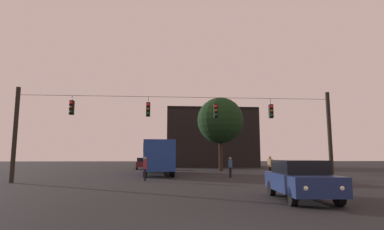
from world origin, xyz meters
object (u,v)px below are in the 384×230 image
at_px(car_near_right, 300,179).
at_px(tree_left_silhouette, 220,121).
at_px(pedestrian_crossing_center, 270,166).
at_px(pedestrian_crossing_right, 230,166).
at_px(pedestrian_crossing_left, 145,167).
at_px(city_bus, 158,154).
at_px(car_far_left, 143,163).

distance_m(car_near_right, tree_left_silhouette, 24.85).
distance_m(pedestrian_crossing_center, pedestrian_crossing_right, 3.15).
distance_m(car_near_right, pedestrian_crossing_left, 12.01).
bearing_deg(car_near_right, pedestrian_crossing_left, 123.93).
bearing_deg(pedestrian_crossing_right, pedestrian_crossing_center, -11.08).
distance_m(car_near_right, pedestrian_crossing_center, 12.70).
height_order(pedestrian_crossing_center, pedestrian_crossing_right, pedestrian_crossing_center).
relative_size(city_bus, pedestrian_crossing_left, 6.78).
height_order(car_far_left, pedestrian_crossing_right, pedestrian_crossing_right).
xyz_separation_m(pedestrian_crossing_left, tree_left_silhouette, (7.78, 14.32, 5.01)).
bearing_deg(pedestrian_crossing_right, car_far_left, 116.06).
relative_size(car_far_left, pedestrian_crossing_left, 2.72).
bearing_deg(car_far_left, pedestrian_crossing_right, -63.94).
bearing_deg(car_near_right, city_bus, 108.90).
height_order(car_near_right, pedestrian_crossing_left, pedestrian_crossing_left).
distance_m(city_bus, pedestrian_crossing_right, 7.69).
xyz_separation_m(car_near_right, car_far_left, (-8.41, 29.92, 0.00)).
xyz_separation_m(city_bus, pedestrian_crossing_left, (-0.64, -7.75, -0.94)).
relative_size(car_near_right, tree_left_silhouette, 0.51).
distance_m(city_bus, tree_left_silhouette, 10.53).
height_order(car_near_right, pedestrian_crossing_right, pedestrian_crossing_right).
relative_size(car_far_left, pedestrian_crossing_right, 2.76).
xyz_separation_m(car_far_left, pedestrian_crossing_right, (8.30, -16.97, 0.11)).
distance_m(pedestrian_crossing_center, tree_left_silhouette, 13.08).
bearing_deg(pedestrian_crossing_left, pedestrian_crossing_center, 13.80).
bearing_deg(pedestrian_crossing_left, car_far_left, 94.89).
bearing_deg(car_near_right, pedestrian_crossing_right, 90.48).
height_order(pedestrian_crossing_right, tree_left_silhouette, tree_left_silhouette).
bearing_deg(pedestrian_crossing_right, pedestrian_crossing_left, -155.66).
xyz_separation_m(car_far_left, pedestrian_crossing_left, (1.71, -19.96, 0.13)).
bearing_deg(city_bus, pedestrian_crossing_right, -38.68).
height_order(car_near_right, car_far_left, same).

